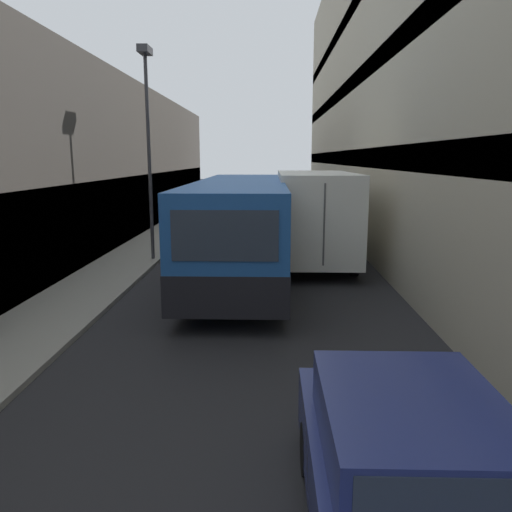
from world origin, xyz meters
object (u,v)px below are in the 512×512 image
at_px(bus, 241,226).
at_px(box_truck, 313,214).
at_px(street_lamp, 147,116).
at_px(car_hatchback, 411,477).
at_px(panel_van, 247,206).

distance_m(bus, box_truck, 3.47).
bearing_deg(street_lamp, car_hatchback, -67.48).
distance_m(car_hatchback, panel_van, 22.25).
height_order(bus, street_lamp, street_lamp).
distance_m(car_hatchback, street_lamp, 14.89).
distance_m(bus, street_lamp, 5.19).
height_order(panel_van, street_lamp, street_lamp).
bearing_deg(street_lamp, panel_van, 71.81).
xyz_separation_m(box_truck, street_lamp, (-5.68, -0.42, 3.35)).
relative_size(panel_van, street_lamp, 0.61).
distance_m(car_hatchback, bus, 11.34).
bearing_deg(bus, car_hatchback, -78.85).
xyz_separation_m(bus, panel_van, (-0.34, 11.01, -0.45)).
relative_size(box_truck, street_lamp, 1.14).
bearing_deg(car_hatchback, street_lamp, 112.52).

